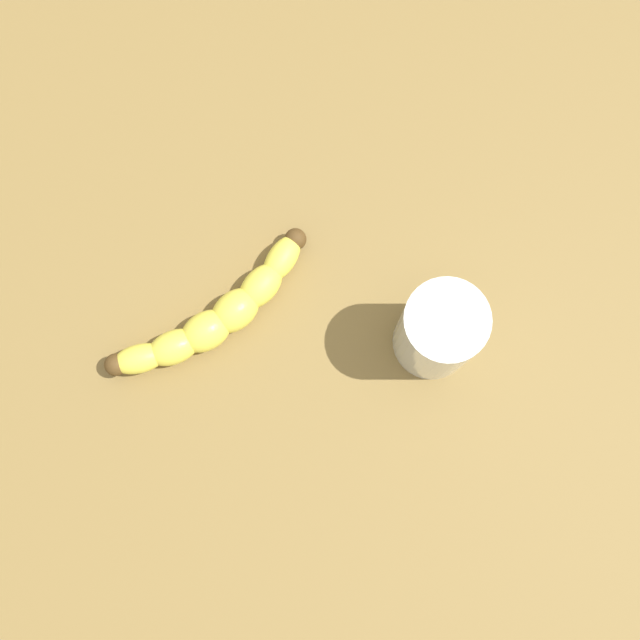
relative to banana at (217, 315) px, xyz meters
The scene contains 3 objects.
wooden_tabletop 11.89cm from the banana, 51.85° to the right, with size 120.00×120.00×3.00cm, color olive.
banana is the anchor object (origin of this frame).
smoothie_glass 20.64cm from the banana, ahead, with size 7.34×7.34×11.14cm.
Camera 1 is at (3.19, -6.00, 83.74)cm, focal length 48.33 mm.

